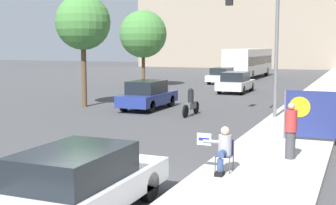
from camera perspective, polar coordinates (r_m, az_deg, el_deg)
ground_plane at (r=11.76m, az=-9.43°, el=-9.70°), size 160.00×160.00×0.00m
sidewalk_curb at (r=24.86m, az=17.00°, el=-0.95°), size 3.10×90.00×0.15m
seated_protester at (r=11.96m, az=6.74°, el=-5.57°), size 0.92×0.77×1.16m
jogger_on_sidewalk at (r=13.68m, az=14.74°, el=-3.32°), size 0.34×0.34×1.61m
protest_banner at (r=16.50m, az=17.02°, el=-1.39°), size 1.82×0.06×1.69m
traffic_light_pole at (r=21.62m, az=11.09°, el=9.16°), size 2.41×2.18×6.17m
parked_car_curbside at (r=9.34m, az=-10.93°, el=-9.62°), size 1.86×4.58×1.40m
car_on_road_nearest at (r=24.85m, az=-2.49°, el=0.91°), size 1.74×4.28×1.52m
car_on_road_midblock at (r=34.08m, az=8.26°, el=2.45°), size 1.87×4.45×1.50m
car_on_road_distant at (r=42.34m, az=6.62°, el=3.29°), size 1.82×4.58×1.43m
city_bus_on_road at (r=49.82m, az=9.87°, el=4.97°), size 2.53×12.28×3.04m
motorcycle_on_road at (r=22.58m, az=2.81°, el=-0.18°), size 0.28×2.14×1.33m
street_tree_near_curb at (r=26.19m, az=-10.33°, el=9.54°), size 3.01×3.01×6.13m
street_tree_midblock at (r=38.77m, az=-3.05°, el=8.32°), size 3.89×3.89×6.27m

